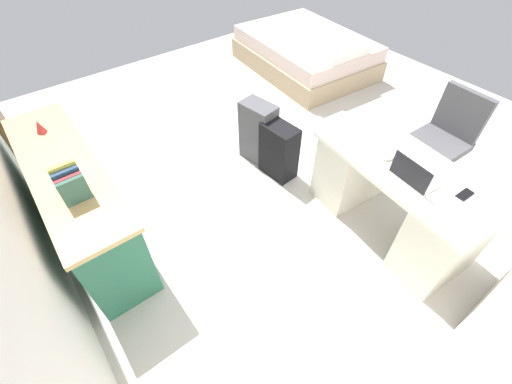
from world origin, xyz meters
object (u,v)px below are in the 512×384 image
(desk, at_px, (394,197))
(computer_mouse, at_px, (389,157))
(bed, at_px, (306,53))
(suitcase_black, at_px, (279,151))
(cell_phone_near_laptop, at_px, (465,194))
(credenza, at_px, (81,202))
(laptop, at_px, (413,176))
(figurine_small, at_px, (39,127))
(suitcase_spare_grey, at_px, (258,133))
(office_chair, at_px, (440,145))

(desk, xyz_separation_m, computer_mouse, (0.14, 0.05, 0.36))
(bed, distance_m, suitcase_black, 2.38)
(suitcase_black, bearing_deg, cell_phone_near_laptop, -171.90)
(credenza, height_order, suitcase_black, credenza)
(laptop, bearing_deg, cell_phone_near_laptop, -150.89)
(cell_phone_near_laptop, xyz_separation_m, figurine_small, (2.46, 2.15, 0.11))
(desk, height_order, figurine_small, figurine_small)
(computer_mouse, height_order, figurine_small, figurine_small)
(credenza, distance_m, suitcase_spare_grey, 1.77)
(laptop, bearing_deg, desk, -45.20)
(cell_phone_near_laptop, bearing_deg, bed, -22.84)
(laptop, relative_size, figurine_small, 3.00)
(suitcase_black, height_order, computer_mouse, computer_mouse)
(desk, distance_m, office_chair, 0.88)
(desk, bearing_deg, suitcase_black, 14.94)
(office_chair, bearing_deg, suitcase_black, 50.02)
(suitcase_black, height_order, laptop, laptop)
(bed, relative_size, figurine_small, 18.16)
(computer_mouse, bearing_deg, office_chair, -84.62)
(desk, height_order, suitcase_black, desk)
(bed, relative_size, laptop, 6.06)
(suitcase_spare_grey, height_order, cell_phone_near_laptop, cell_phone_near_laptop)
(credenza, height_order, figurine_small, figurine_small)
(suitcase_black, height_order, suitcase_spare_grey, suitcase_spare_grey)
(laptop, xyz_separation_m, cell_phone_near_laptop, (-0.31, -0.17, -0.04))
(desk, bearing_deg, bed, -29.73)
(credenza, xyz_separation_m, computer_mouse, (-1.38, -2.04, 0.35))
(office_chair, relative_size, suitcase_black, 1.62)
(desk, bearing_deg, laptop, 134.80)
(figurine_small, bearing_deg, desk, -134.25)
(bed, bearing_deg, office_chair, 165.58)
(suitcase_spare_grey, bearing_deg, suitcase_black, 173.06)
(bed, xyz_separation_m, figurine_small, (-0.63, 3.61, 0.60))
(desk, relative_size, laptop, 4.54)
(cell_phone_near_laptop, bearing_deg, figurine_small, 43.61)
(laptop, bearing_deg, office_chair, -75.52)
(laptop, bearing_deg, figurine_small, 42.63)
(credenza, height_order, cell_phone_near_laptop, credenza)
(bed, distance_m, figurine_small, 3.71)
(laptop, height_order, computer_mouse, laptop)
(office_chair, distance_m, credenza, 3.26)
(office_chair, xyz_separation_m, suitcase_black, (0.98, 1.17, -0.13))
(suitcase_black, height_order, cell_phone_near_laptop, cell_phone_near_laptop)
(suitcase_spare_grey, bearing_deg, figurine_small, 61.80)
(suitcase_black, distance_m, computer_mouse, 1.11)
(computer_mouse, bearing_deg, suitcase_spare_grey, 17.12)
(desk, bearing_deg, office_chair, -80.72)
(desk, distance_m, laptop, 0.43)
(bed, height_order, figurine_small, figurine_small)
(suitcase_spare_grey, bearing_deg, cell_phone_near_laptop, -178.30)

